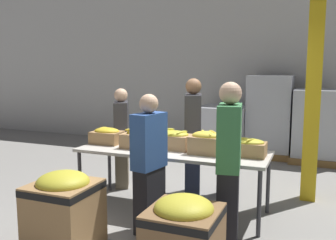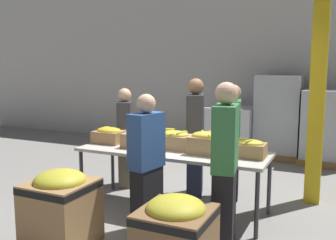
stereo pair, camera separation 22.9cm
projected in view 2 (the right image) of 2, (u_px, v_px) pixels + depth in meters
ground_plane at (172, 210)px, 4.98m from camera, size 30.00×30.00×0.00m
wall_back at (249, 62)px, 8.52m from camera, size 16.00×0.08×4.00m
sorting_table at (173, 154)px, 4.87m from camera, size 2.49×0.88×0.82m
banana_box_0 at (109, 135)px, 5.31m from camera, size 0.42×0.35×0.23m
banana_box_1 at (140, 138)px, 5.00m from camera, size 0.44×0.32×0.27m
banana_box_2 at (175, 139)px, 4.90m from camera, size 0.44×0.35×0.26m
banana_box_3 at (206, 143)px, 4.60m from camera, size 0.42×0.27×0.30m
banana_box_4 at (248, 148)px, 4.47m from camera, size 0.41×0.29×0.23m
volunteer_0 at (232, 142)px, 5.35m from camera, size 0.31×0.48×1.64m
volunteer_1 at (147, 165)px, 4.22m from camera, size 0.29×0.46×1.59m
volunteer_2 at (195, 138)px, 5.47m from camera, size 0.35×0.51×1.73m
volunteer_3 at (225, 166)px, 3.88m from camera, size 0.31×0.50×1.74m
volunteer_4 at (125, 138)px, 5.90m from camera, size 0.37×0.47×1.56m
donation_bin_0 at (61, 206)px, 3.94m from camera, size 0.65×0.65×0.82m
donation_bin_1 at (176, 233)px, 3.40m from camera, size 0.64×0.64×0.73m
support_pillar at (319, 58)px, 5.01m from camera, size 0.21×0.21×4.00m
pallet_stack_0 at (278, 117)px, 7.82m from camera, size 0.96×0.96×1.71m
pallet_stack_1 at (231, 131)px, 8.10m from camera, size 1.09×1.09×1.04m
pallet_stack_2 at (326, 128)px, 7.30m from camera, size 0.96×0.96×1.45m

